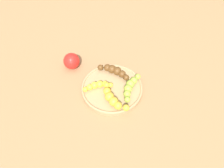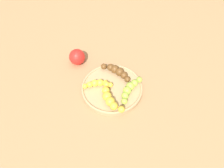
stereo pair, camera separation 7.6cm
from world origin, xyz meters
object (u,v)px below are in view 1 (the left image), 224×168
(banana_yellow, at_px, (97,85))
(banana_green, at_px, (130,87))
(fruit_bowl, at_px, (112,88))
(banana_spotted, at_px, (113,98))
(banana_overripe, at_px, (114,71))
(apple_red, at_px, (72,61))

(banana_yellow, xyz_separation_m, banana_green, (-0.13, 0.04, 0.00))
(fruit_bowl, bearing_deg, banana_spotted, 80.01)
(banana_green, bearing_deg, fruit_bowl, 13.64)
(banana_spotted, bearing_deg, banana_green, -176.17)
(banana_overripe, distance_m, banana_yellow, 0.10)
(banana_overripe, relative_size, apple_red, 1.64)
(banana_overripe, xyz_separation_m, banana_spotted, (0.04, 0.13, 0.00))
(fruit_bowl, height_order, banana_spotted, banana_spotted)
(banana_overripe, xyz_separation_m, banana_yellow, (0.08, 0.06, -0.00))
(fruit_bowl, relative_size, banana_spotted, 1.78)
(banana_overripe, xyz_separation_m, apple_red, (0.17, -0.10, -0.00))
(banana_overripe, bearing_deg, banana_spotted, -155.16)
(apple_red, bearing_deg, fruit_bowl, 131.38)
(banana_overripe, relative_size, banana_spotted, 0.84)
(apple_red, bearing_deg, banana_overripe, 150.22)
(banana_green, height_order, apple_red, apple_red)
(fruit_bowl, distance_m, apple_red, 0.22)
(banana_overripe, bearing_deg, banana_yellow, 165.06)
(banana_overripe, xyz_separation_m, banana_green, (-0.04, 0.09, -0.00))
(fruit_bowl, relative_size, banana_green, 2.03)
(banana_spotted, bearing_deg, fruit_bowl, -122.83)
(apple_red, bearing_deg, banana_green, 137.96)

